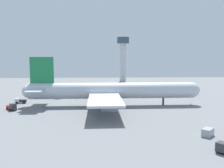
% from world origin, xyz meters
% --- Properties ---
extents(ground_plane, '(272.94, 272.94, 0.00)m').
position_xyz_m(ground_plane, '(0.00, 0.00, 0.00)').
color(ground_plane, slate).
extents(cargo_airplane, '(68.24, 54.50, 18.74)m').
position_xyz_m(cargo_airplane, '(-0.38, 0.00, 5.80)').
color(cargo_airplane, silver).
rests_on(cargo_airplane, ground_plane).
extents(cargo_loader, '(4.50, 2.63, 2.12)m').
position_xyz_m(cargo_loader, '(-36.97, 6.96, 1.09)').
color(cargo_loader, silver).
rests_on(cargo_loader, ground_plane).
extents(baggage_tug, '(4.78, 5.32, 2.50)m').
position_xyz_m(baggage_tug, '(-35.75, -5.90, 1.20)').
color(baggage_tug, '#333338').
rests_on(baggage_tug, ground_plane).
extents(pushback_tractor, '(3.90, 4.30, 2.02)m').
position_xyz_m(pushback_tractor, '(-23.77, 17.74, 1.05)').
color(pushback_tractor, silver).
rests_on(pushback_tractor, ground_plane).
extents(cargo_container_fore, '(3.60, 3.58, 1.85)m').
position_xyz_m(cargo_container_fore, '(20.27, -37.69, 0.93)').
color(cargo_container_fore, '#999EA8').
rests_on(cargo_container_fore, ground_plane).
extents(safety_cone_nose, '(0.54, 0.54, 0.78)m').
position_xyz_m(safety_cone_nose, '(30.71, -0.79, 0.39)').
color(safety_cone_nose, orange).
rests_on(safety_cone_nose, ground_plane).
extents(control_tower, '(9.63, 9.63, 35.01)m').
position_xyz_m(control_tower, '(14.76, 100.74, 21.52)').
color(control_tower, silver).
rests_on(control_tower, ground_plane).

